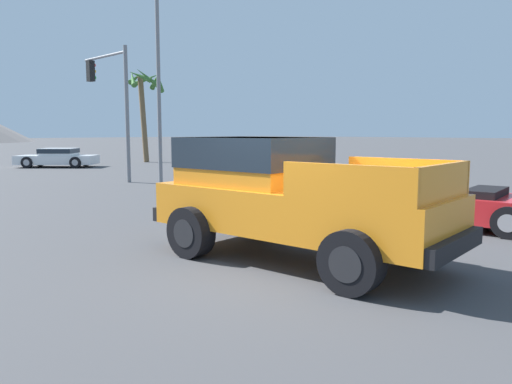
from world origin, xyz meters
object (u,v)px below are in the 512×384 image
(orange_pickup_truck, at_px, (282,191))
(palm_tree_tall, at_px, (145,92))
(traffic_light_main, at_px, (110,90))
(street_lamp_post, at_px, (158,55))
(red_convertible_car, at_px, (448,205))
(parked_car_white, at_px, (58,157))

(orange_pickup_truck, bearing_deg, palm_tree_tall, 56.69)
(traffic_light_main, xyz_separation_m, street_lamp_post, (-0.39, -4.29, 0.92))
(red_convertible_car, bearing_deg, palm_tree_tall, 64.14)
(orange_pickup_truck, relative_size, traffic_light_main, 0.95)
(street_lamp_post, bearing_deg, red_convertible_car, -85.85)
(street_lamp_post, height_order, palm_tree_tall, street_lamp_post)
(traffic_light_main, bearing_deg, orange_pickup_truck, 162.45)
(parked_car_white, distance_m, palm_tree_tall, 7.59)
(orange_pickup_truck, xyz_separation_m, traffic_light_main, (4.46, 14.10, 2.72))
(palm_tree_tall, bearing_deg, parked_car_white, -174.76)
(traffic_light_main, bearing_deg, red_convertible_car, -178.58)
(parked_car_white, bearing_deg, red_convertible_car, -138.98)
(red_convertible_car, xyz_separation_m, parked_car_white, (1.14, 24.08, 0.13))
(parked_car_white, bearing_deg, palm_tree_tall, -41.03)
(orange_pickup_truck, distance_m, red_convertible_car, 4.90)
(street_lamp_post, bearing_deg, palm_tree_tall, 60.01)
(parked_car_white, bearing_deg, traffic_light_main, -145.35)
(orange_pickup_truck, bearing_deg, traffic_light_main, 66.20)
(red_convertible_car, bearing_deg, parked_car_white, 78.31)
(palm_tree_tall, bearing_deg, orange_pickup_truck, -117.06)
(orange_pickup_truck, xyz_separation_m, red_convertible_car, (4.82, -0.56, -0.67))
(red_convertible_car, distance_m, parked_car_white, 24.11)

